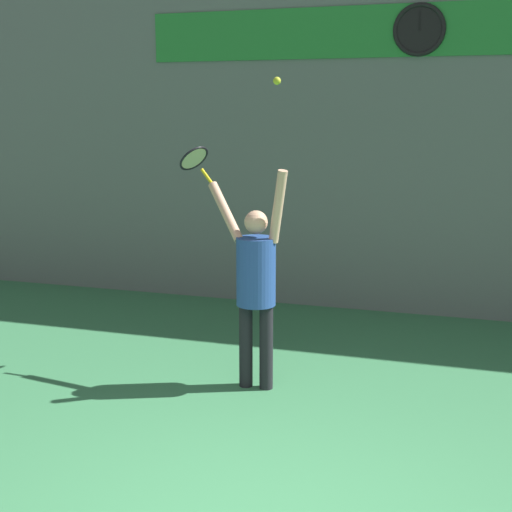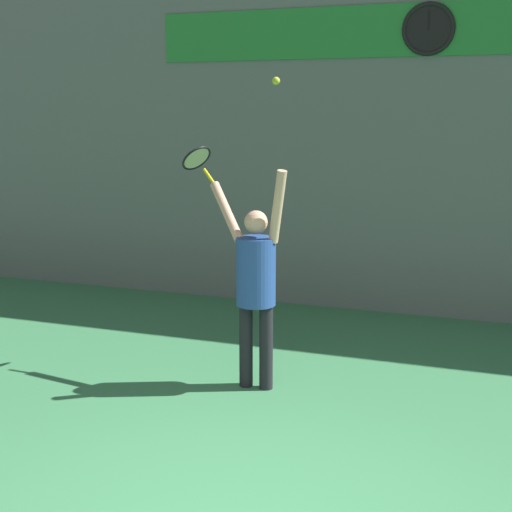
{
  "view_description": "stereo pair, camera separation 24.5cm",
  "coord_description": "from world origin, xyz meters",
  "px_view_note": "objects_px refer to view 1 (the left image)",
  "views": [
    {
      "loc": [
        1.15,
        -3.6,
        2.62
      ],
      "look_at": [
        -0.79,
        2.6,
        1.29
      ],
      "focal_mm": 50.0,
      "sensor_mm": 36.0,
      "label": 1
    },
    {
      "loc": [
        1.38,
        -3.52,
        2.62
      ],
      "look_at": [
        -0.79,
        2.6,
        1.29
      ],
      "focal_mm": 50.0,
      "sensor_mm": 36.0,
      "label": 2
    }
  ],
  "objects_px": {
    "tennis_player": "(256,278)",
    "scoreboard_clock": "(419,30)",
    "tennis_racket": "(195,160)",
    "tennis_ball": "(277,81)"
  },
  "relations": [
    {
      "from": "tennis_player",
      "to": "scoreboard_clock",
      "type": "bearing_deg",
      "value": 69.06
    },
    {
      "from": "tennis_player",
      "to": "tennis_racket",
      "type": "xyz_separation_m",
      "value": [
        -0.76,
        0.41,
        1.06
      ]
    },
    {
      "from": "tennis_ball",
      "to": "tennis_player",
      "type": "bearing_deg",
      "value": 147.44
    },
    {
      "from": "scoreboard_clock",
      "to": "tennis_racket",
      "type": "distance_m",
      "value": 3.52
    },
    {
      "from": "tennis_racket",
      "to": "scoreboard_clock",
      "type": "bearing_deg",
      "value": 53.64
    },
    {
      "from": "scoreboard_clock",
      "to": "tennis_racket",
      "type": "xyz_separation_m",
      "value": [
        -1.91,
        -2.59,
        -1.44
      ]
    },
    {
      "from": "scoreboard_clock",
      "to": "tennis_ball",
      "type": "relative_size",
      "value": 9.42
    },
    {
      "from": "scoreboard_clock",
      "to": "tennis_racket",
      "type": "height_order",
      "value": "scoreboard_clock"
    },
    {
      "from": "scoreboard_clock",
      "to": "tennis_ball",
      "type": "xyz_separation_m",
      "value": [
        -0.9,
        -3.15,
        -0.72
      ]
    },
    {
      "from": "tennis_player",
      "to": "tennis_ball",
      "type": "height_order",
      "value": "tennis_ball"
    }
  ]
}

